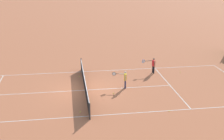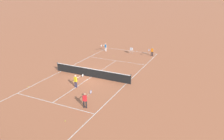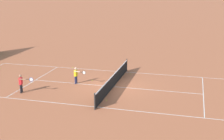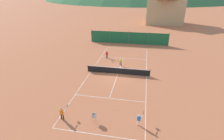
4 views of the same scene
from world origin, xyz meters
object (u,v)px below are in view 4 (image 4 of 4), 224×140
object	(u,v)px
tennis_ball_alley_left	(155,116)
player_near_baseline	(62,113)
player_near_service	(121,61)
tennis_ball_by_net_left	(138,50)
tennis_net	(118,71)
tennis_ball_service_box	(147,63)
tennis_ball_far_corner	(126,68)
tennis_ball_alley_right	(111,54)
tennis_ball_by_net_right	(117,109)
player_far_baseline	(139,119)
tennis_ball_mid_court	(142,77)
ball_hopper	(94,116)
tennis_ball_near_corner	(98,73)
player_far_service	(107,54)
alpine_chalet	(165,6)

from	to	relation	value
tennis_ball_alley_left	player_near_baseline	bearing A→B (deg)	-167.01
player_near_service	tennis_ball_by_net_left	distance (m)	8.57
tennis_net	tennis_ball_service_box	distance (m)	6.51
tennis_net	tennis_ball_service_box	size ratio (longest dim) A/B	139.09
tennis_ball_far_corner	player_near_service	bearing A→B (deg)	136.14
tennis_ball_service_box	tennis_ball_far_corner	distance (m)	4.40
tennis_ball_alley_right	tennis_ball_far_corner	distance (m)	7.19
tennis_ball_far_corner	tennis_ball_by_net_right	bearing A→B (deg)	-88.78
player_far_baseline	tennis_ball_by_net_left	size ratio (longest dim) A/B	18.29
tennis_net	player_near_baseline	bearing A→B (deg)	-109.17
tennis_ball_alley_right	tennis_ball_mid_court	bearing A→B (deg)	-54.60
player_far_baseline	player_near_baseline	distance (m)	7.19
ball_hopper	tennis_ball_alley_right	bearing A→B (deg)	96.19
player_near_baseline	tennis_ball_by_net_right	distance (m)	5.47
tennis_net	tennis_ball_near_corner	bearing A→B (deg)	-174.75
tennis_ball_service_box	ball_hopper	distance (m)	16.10
player_near_baseline	player_far_service	world-z (taller)	player_far_service
tennis_net	player_near_baseline	size ratio (longest dim) A/B	7.13
tennis_ball_mid_court	tennis_ball_near_corner	distance (m)	6.42
tennis_ball_service_box	tennis_ball_near_corner	world-z (taller)	same
player_near_baseline	tennis_ball_near_corner	xyz separation A→B (m)	(0.79, 10.32, -0.72)
tennis_ball_far_corner	tennis_net	bearing A→B (deg)	-116.12
tennis_net	tennis_ball_near_corner	distance (m)	2.95
player_far_baseline	tennis_ball_mid_court	xyz separation A→B (m)	(0.03, 9.56, -0.67)
player_near_service	tennis_ball_mid_court	distance (m)	4.99
tennis_ball_alley_left	tennis_ball_mid_court	size ratio (longest dim) A/B	1.00
ball_hopper	alpine_chalet	bearing A→B (deg)	79.11
player_far_baseline	tennis_ball_by_net_left	bearing A→B (deg)	93.21
player_near_baseline	tennis_ball_alley_left	size ratio (longest dim) A/B	19.51
tennis_ball_mid_court	tennis_ball_by_net_right	world-z (taller)	same
player_far_service	tennis_ball_near_corner	xyz separation A→B (m)	(0.03, -6.13, -0.73)
tennis_ball_service_box	tennis_ball_alley_right	xyz separation A→B (m)	(-6.87, 3.23, 0.00)
tennis_ball_alley_right	tennis_ball_by_net_right	bearing A→B (deg)	-76.79
player_near_baseline	tennis_ball_service_box	size ratio (longest dim) A/B	19.51
player_near_service	tennis_ball_alley_left	world-z (taller)	player_near_service
tennis_ball_service_box	tennis_ball_mid_court	distance (m)	5.50
player_far_service	tennis_ball_service_box	size ratio (longest dim) A/B	19.87
tennis_ball_alley_left	tennis_ball_by_net_left	distance (m)	19.91
player_near_baseline	tennis_ball_far_corner	bearing A→B (deg)	69.69
player_far_baseline	tennis_ball_service_box	xyz separation A→B (m)	(0.72, 15.02, -0.67)
player_far_baseline	player_near_baseline	size ratio (longest dim) A/B	0.94
tennis_ball_mid_court	tennis_ball_by_net_left	bearing A→B (deg)	95.97
tennis_ball_by_net_left	tennis_ball_by_net_right	world-z (taller)	same
tennis_ball_alley_right	tennis_ball_alley_left	size ratio (longest dim) A/B	1.00
tennis_ball_by_net_right	alpine_chalet	xyz separation A→B (m)	(8.29, 50.37, 5.79)
tennis_ball_mid_court	tennis_net	bearing A→B (deg)	171.67
tennis_net	tennis_ball_near_corner	world-z (taller)	tennis_net
tennis_ball_mid_court	player_near_service	bearing A→B (deg)	135.86
tennis_ball_by_net_right	tennis_ball_far_corner	bearing A→B (deg)	91.22
tennis_ball_alley_right	tennis_ball_far_corner	bearing A→B (deg)	-59.71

